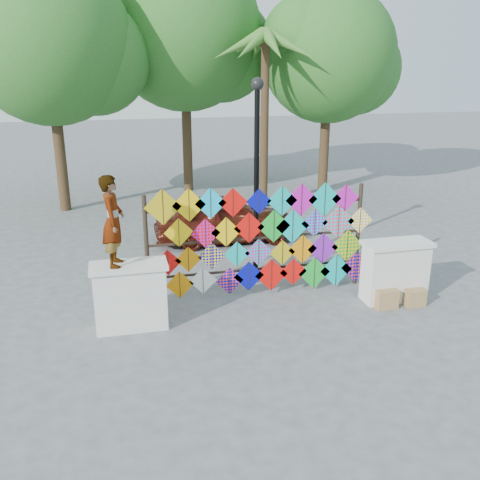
% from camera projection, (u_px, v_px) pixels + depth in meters
% --- Properties ---
extents(ground, '(80.00, 80.00, 0.00)m').
position_uv_depth(ground, '(267.00, 308.00, 10.87)').
color(ground, gray).
rests_on(ground, ground).
extents(parapet_left, '(1.40, 0.65, 1.28)m').
position_uv_depth(parapet_left, '(130.00, 296.00, 9.89)').
color(parapet_left, white).
rests_on(parapet_left, ground).
extents(parapet_right, '(1.40, 0.65, 1.28)m').
position_uv_depth(parapet_right, '(395.00, 271.00, 11.08)').
color(parapet_right, white).
rests_on(parapet_right, ground).
extents(kite_rack, '(4.92, 0.24, 2.42)m').
position_uv_depth(kite_rack, '(266.00, 240.00, 11.19)').
color(kite_rack, black).
rests_on(kite_rack, ground).
extents(tree_west, '(5.85, 5.20, 8.01)m').
position_uv_depth(tree_west, '(52.00, 42.00, 16.54)').
color(tree_west, '#4B3620').
rests_on(tree_west, ground).
extents(tree_mid, '(6.30, 5.60, 8.61)m').
position_uv_depth(tree_mid, '(187.00, 33.00, 19.26)').
color(tree_mid, '#4B3620').
rests_on(tree_mid, ground).
extents(tree_east, '(5.40, 4.80, 7.42)m').
position_uv_depth(tree_east, '(331.00, 56.00, 19.23)').
color(tree_east, '#4B3620').
rests_on(tree_east, ground).
extents(palm_tree, '(3.62, 3.62, 5.83)m').
position_uv_depth(palm_tree, '(265.00, 56.00, 17.19)').
color(palm_tree, '#4B3620').
rests_on(palm_tree, ground).
extents(vendor_woman, '(0.47, 0.65, 1.65)m').
position_uv_depth(vendor_woman, '(113.00, 221.00, 9.38)').
color(vendor_woman, '#99999E').
rests_on(vendor_woman, parapet_left).
extents(sedan, '(3.91, 1.60, 1.33)m').
position_uv_depth(sedan, '(225.00, 218.00, 14.81)').
color(sedan, '#50170D').
rests_on(sedan, ground).
extents(lamppost, '(0.28, 0.28, 4.46)m').
position_uv_depth(lamppost, '(257.00, 160.00, 11.94)').
color(lamppost, black).
rests_on(lamppost, ground).
extents(cardboard_box_near, '(0.44, 0.39, 0.39)m').
position_uv_depth(cardboard_box_near, '(385.00, 298.00, 10.89)').
color(cardboard_box_near, '#A98351').
rests_on(cardboard_box_near, ground).
extents(cardboard_box_far, '(0.42, 0.39, 0.35)m').
position_uv_depth(cardboard_box_far, '(413.00, 296.00, 11.01)').
color(cardboard_box_far, '#A98351').
rests_on(cardboard_box_far, ground).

